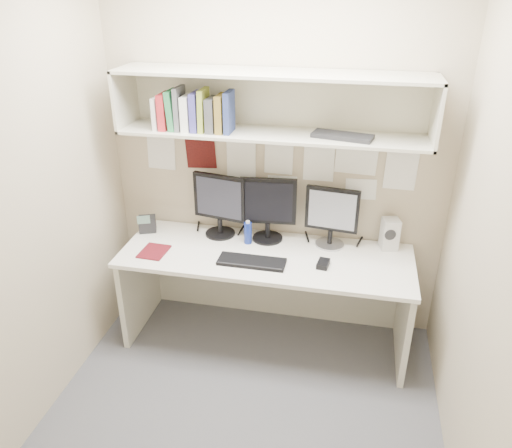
% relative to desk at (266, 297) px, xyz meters
% --- Properties ---
extents(floor, '(2.40, 2.00, 0.01)m').
position_rel_desk_xyz_m(floor, '(0.00, -0.65, -0.37)').
color(floor, '#4E4E53').
rests_on(floor, ground).
extents(wall_back, '(2.40, 0.02, 2.60)m').
position_rel_desk_xyz_m(wall_back, '(0.00, 0.35, 0.93)').
color(wall_back, tan).
rests_on(wall_back, ground).
extents(wall_front, '(2.40, 0.02, 2.60)m').
position_rel_desk_xyz_m(wall_front, '(0.00, -1.65, 0.93)').
color(wall_front, tan).
rests_on(wall_front, ground).
extents(wall_left, '(0.02, 2.00, 2.60)m').
position_rel_desk_xyz_m(wall_left, '(-1.20, -0.65, 0.93)').
color(wall_left, tan).
rests_on(wall_left, ground).
extents(wall_right, '(0.02, 2.00, 2.60)m').
position_rel_desk_xyz_m(wall_right, '(1.20, -0.65, 0.93)').
color(wall_right, tan).
rests_on(wall_right, ground).
extents(desk, '(2.00, 0.70, 0.73)m').
position_rel_desk_xyz_m(desk, '(0.00, 0.00, 0.00)').
color(desk, white).
rests_on(desk, floor).
extents(overhead_hutch, '(2.00, 0.38, 0.40)m').
position_rel_desk_xyz_m(overhead_hutch, '(0.00, 0.21, 1.35)').
color(overhead_hutch, beige).
rests_on(overhead_hutch, wall_back).
extents(pinned_papers, '(1.92, 0.01, 0.48)m').
position_rel_desk_xyz_m(pinned_papers, '(0.00, 0.34, 0.88)').
color(pinned_papers, white).
rests_on(pinned_papers, wall_back).
extents(monitor_left, '(0.40, 0.22, 0.46)m').
position_rel_desk_xyz_m(monitor_left, '(-0.38, 0.22, 0.62)').
color(monitor_left, black).
rests_on(monitor_left, desk).
extents(monitor_center, '(0.40, 0.22, 0.47)m').
position_rel_desk_xyz_m(monitor_center, '(-0.03, 0.22, 0.62)').
color(monitor_center, black).
rests_on(monitor_center, desk).
extents(monitor_right, '(0.37, 0.20, 0.43)m').
position_rel_desk_xyz_m(monitor_right, '(0.42, 0.22, 0.60)').
color(monitor_right, '#A5A5AA').
rests_on(monitor_right, desk).
extents(keyboard, '(0.45, 0.16, 0.02)m').
position_rel_desk_xyz_m(keyboard, '(-0.07, -0.15, 0.37)').
color(keyboard, black).
rests_on(keyboard, desk).
extents(mouse, '(0.09, 0.12, 0.04)m').
position_rel_desk_xyz_m(mouse, '(0.40, -0.09, 0.38)').
color(mouse, black).
rests_on(mouse, desk).
extents(speaker, '(0.14, 0.14, 0.22)m').
position_rel_desk_xyz_m(speaker, '(0.82, 0.25, 0.48)').
color(speaker, beige).
rests_on(speaker, desk).
extents(blue_bottle, '(0.06, 0.06, 0.17)m').
position_rel_desk_xyz_m(blue_bottle, '(-0.15, 0.12, 0.45)').
color(blue_bottle, navy).
rests_on(blue_bottle, desk).
extents(maroon_notebook, '(0.18, 0.22, 0.01)m').
position_rel_desk_xyz_m(maroon_notebook, '(-0.76, -0.14, 0.37)').
color(maroon_notebook, '#570F16').
rests_on(maroon_notebook, desk).
extents(desk_phone, '(0.15, 0.15, 0.15)m').
position_rel_desk_xyz_m(desk_phone, '(-0.93, 0.15, 0.42)').
color(desk_phone, black).
rests_on(desk_phone, desk).
extents(book_stack, '(0.51, 0.17, 0.28)m').
position_rel_desk_xyz_m(book_stack, '(-0.50, 0.11, 1.29)').
color(book_stack, silver).
rests_on(book_stack, overhead_hutch).
extents(hutch_tray, '(0.40, 0.22, 0.03)m').
position_rel_desk_xyz_m(hutch_tray, '(0.45, 0.12, 1.19)').
color(hutch_tray, black).
rests_on(hutch_tray, overhead_hutch).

